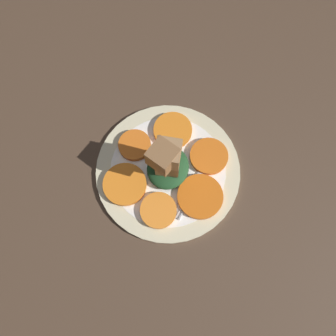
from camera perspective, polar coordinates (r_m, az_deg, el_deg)
The scene contains 10 objects.
table_slab at distance 70.55cm, azimuth 0.00°, elevation -0.78°, with size 120.00×120.00×2.00cm, color #4C3828.
plate at distance 69.10cm, azimuth 0.00°, elevation -0.41°, with size 30.37×30.37×1.05cm.
carrot_slice_0 at distance 66.76cm, azimuth 5.61°, elevation -4.95°, with size 9.31×9.31×1.09cm, color #D66014.
carrot_slice_1 at distance 69.46cm, azimuth 7.13°, elevation 2.05°, with size 8.08×8.08×1.09cm, color orange.
carrot_slice_2 at distance 71.20cm, azimuth 0.83°, elevation 6.58°, with size 8.38×8.38×1.09cm, color orange.
carrot_slice_3 at distance 70.18cm, azimuth -5.83°, elevation 3.98°, with size 6.96×6.96×1.09cm, color orange.
carrot_slice_4 at distance 67.65cm, azimuth -7.53°, elevation -2.82°, with size 8.96×8.96×1.09cm, color orange.
carrot_slice_5 at distance 65.89cm, azimuth -1.69°, elevation -7.38°, with size 7.36×7.36×1.09cm, color orange.
center_pile at distance 63.62cm, azimuth -0.09°, elevation 1.20°, with size 9.51×8.56×12.01cm.
fork at distance 67.94cm, azimuth 4.99°, elevation -2.07°, with size 18.98×5.38×0.40cm.
Camera 1 is at (-19.68, -7.01, 68.38)cm, focal length 35.00 mm.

